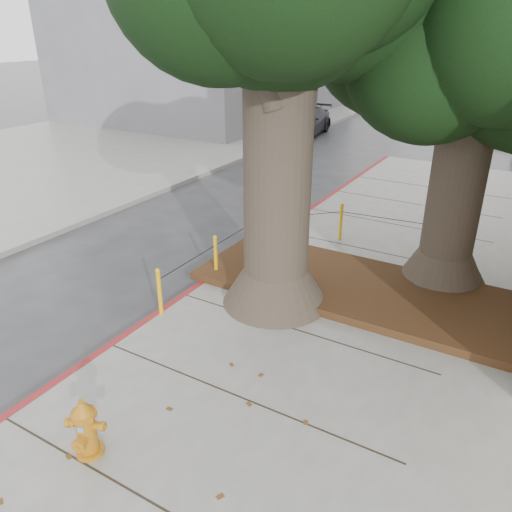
{
  "coord_description": "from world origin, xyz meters",
  "views": [
    {
      "loc": [
        3.68,
        -4.79,
        5.04
      ],
      "look_at": [
        -0.64,
        2.55,
        1.1
      ],
      "focal_mm": 35.0,
      "sensor_mm": 36.0,
      "label": 1
    }
  ],
  "objects": [
    {
      "name": "car_dark",
      "position": [
        -7.22,
        18.47,
        0.66
      ],
      "size": [
        2.36,
        4.73,
        1.32
      ],
      "primitive_type": "imported",
      "rotation": [
        0.0,
        0.0,
        0.11
      ],
      "color": "black",
      "rests_on": "ground"
    },
    {
      "name": "ground",
      "position": [
        0.0,
        0.0,
        0.0
      ],
      "size": [
        140.0,
        140.0,
        0.0
      ],
      "primitive_type": "plane",
      "color": "#28282B",
      "rests_on": "ground"
    },
    {
      "name": "curb_red",
      "position": [
        -2.0,
        2.5,
        0.07
      ],
      "size": [
        0.14,
        26.0,
        0.16
      ],
      "primitive_type": "cube",
      "color": "maroon",
      "rests_on": "ground"
    },
    {
      "name": "tree_near",
      "position": [
        0.03,
        2.82,
        5.39
      ],
      "size": [
        4.5,
        3.8,
        7.68
      ],
      "color": "#4C3F33",
      "rests_on": "sidewalk_main"
    },
    {
      "name": "planter_bed",
      "position": [
        0.9,
        3.9,
        0.23
      ],
      "size": [
        6.4,
        2.6,
        0.16
      ],
      "primitive_type": "cube",
      "color": "black",
      "rests_on": "sidewalk_main"
    },
    {
      "name": "building_far_grey",
      "position": [
        -15.0,
        22.0,
        6.0
      ],
      "size": [
        12.0,
        16.0,
        12.0
      ],
      "primitive_type": "cube",
      "color": "slate",
      "rests_on": "ground"
    },
    {
      "name": "sidewalk_opposite",
      "position": [
        -14.0,
        10.0,
        0.07
      ],
      "size": [
        14.0,
        60.0,
        0.15
      ],
      "primitive_type": "cube",
      "color": "slate",
      "rests_on": "ground"
    },
    {
      "name": "fire_hydrant",
      "position": [
        -0.49,
        -1.84,
        0.56
      ],
      "size": [
        0.46,
        0.46,
        0.85
      ],
      "rotation": [
        0.0,
        0.0,
        0.39
      ],
      "color": "#BD7113",
      "rests_on": "sidewalk_main"
    },
    {
      "name": "tree_far",
      "position": [
        2.64,
        5.32,
        5.02
      ],
      "size": [
        4.5,
        3.8,
        7.17
      ],
      "color": "#4C3F33",
      "rests_on": "sidewalk_main"
    },
    {
      "name": "bollard_ring",
      "position": [
        -0.87,
        4.38,
        0.66
      ],
      "size": [
        3.79,
        5.39,
        0.95
      ],
      "color": "#F6B10D",
      "rests_on": "sidewalk_main"
    }
  ]
}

